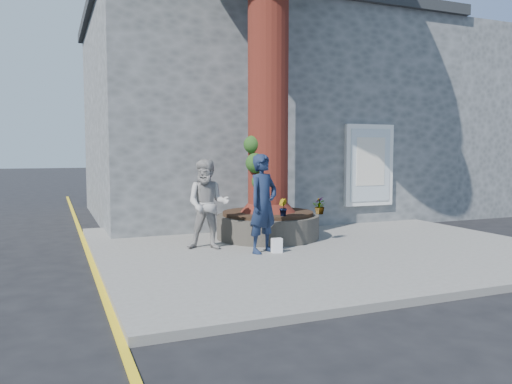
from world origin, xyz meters
name	(u,v)px	position (x,y,z in m)	size (l,w,h in m)	color
ground	(272,264)	(0.00, 0.00, 0.00)	(120.00, 120.00, 0.00)	black
pavement	(317,246)	(1.50, 1.00, 0.06)	(9.00, 8.00, 0.12)	slate
yellow_line	(93,267)	(-3.05, 1.00, 0.00)	(0.10, 30.00, 0.01)	yellow
stone_shop	(252,119)	(2.50, 7.20, 3.16)	(10.30, 8.30, 6.30)	#525658
neighbour_shop	(441,128)	(10.50, 7.20, 3.00)	(6.00, 8.00, 6.00)	#525658
planter	(268,225)	(0.80, 2.00, 0.41)	(2.30, 2.30, 0.60)	black
man	(263,204)	(0.06, 0.53, 1.07)	(0.69, 0.46, 1.90)	#15213B
woman	(208,204)	(-0.83, 1.27, 1.02)	(0.87, 0.68, 1.80)	#A19E9A
shopping_bag	(277,245)	(0.29, 0.41, 0.26)	(0.20, 0.12, 0.28)	white
plant_a	(279,199)	(1.46, 2.85, 0.90)	(0.19, 0.13, 0.37)	gray
plant_b	(283,207)	(0.77, 1.15, 0.90)	(0.20, 0.20, 0.37)	gray
plant_c	(320,206)	(1.65, 1.15, 0.91)	(0.21, 0.21, 0.37)	gray
plant_d	(320,207)	(1.65, 1.15, 0.88)	(0.28, 0.25, 0.31)	gray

